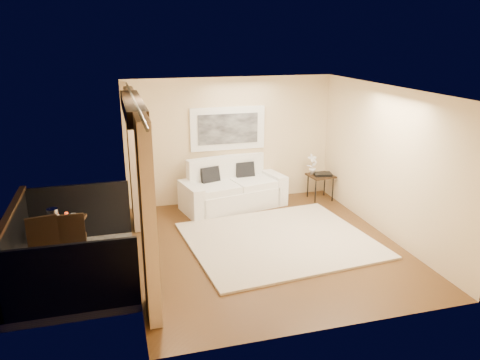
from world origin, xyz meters
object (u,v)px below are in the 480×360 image
object	(u,v)px
orchid	(312,164)
side_table	(321,177)
balcony_chair_near	(44,246)
sofa	(232,190)
balcony_chair_far	(73,236)
ice_bucket	(53,215)
bistro_table	(65,225)

from	to	relation	value
orchid	side_table	bearing A→B (deg)	-30.77
balcony_chair_near	orchid	bearing A→B (deg)	15.34
side_table	sofa	bearing A→B (deg)	177.26
balcony_chair_far	ice_bucket	bearing A→B (deg)	-53.60
bistro_table	side_table	bearing A→B (deg)	17.10
orchid	balcony_chair_near	distance (m)	5.82
orchid	bistro_table	world-z (taller)	orchid
sofa	bistro_table	distance (m)	3.65
sofa	balcony_chair_far	bearing A→B (deg)	-158.72
sofa	ice_bucket	world-z (taller)	sofa
side_table	balcony_chair_far	size ratio (longest dim) A/B	0.61
balcony_chair_near	sofa	bearing A→B (deg)	25.73
orchid	balcony_chair_far	bearing A→B (deg)	-157.63
side_table	balcony_chair_near	distance (m)	5.94
side_table	balcony_chair_near	bearing A→B (deg)	-157.18
sofa	orchid	world-z (taller)	sofa
orchid	bistro_table	bearing A→B (deg)	-161.34
orchid	balcony_chair_far	size ratio (longest dim) A/B	0.49
sofa	bistro_table	xyz separation A→B (m)	(-3.22, -1.71, 0.23)
sofa	orchid	bearing A→B (deg)	-11.88
bistro_table	balcony_chair_near	xyz separation A→B (m)	(-0.23, -0.69, -0.01)
side_table	bistro_table	xyz separation A→B (m)	(-5.24, -1.61, 0.10)
side_table	ice_bucket	distance (m)	5.63
bistro_table	ice_bucket	size ratio (longest dim) A/B	3.43
bistro_table	balcony_chair_near	world-z (taller)	balcony_chair_near
orchid	balcony_chair_far	distance (m)	5.35
orchid	ice_bucket	size ratio (longest dim) A/B	2.29
side_table	ice_bucket	bearing A→B (deg)	-163.93
sofa	balcony_chair_far	world-z (taller)	sofa
orchid	sofa	bearing A→B (deg)	-179.88
sofa	balcony_chair_near	size ratio (longest dim) A/B	2.28
balcony_chair_far	ice_bucket	world-z (taller)	balcony_chair_far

